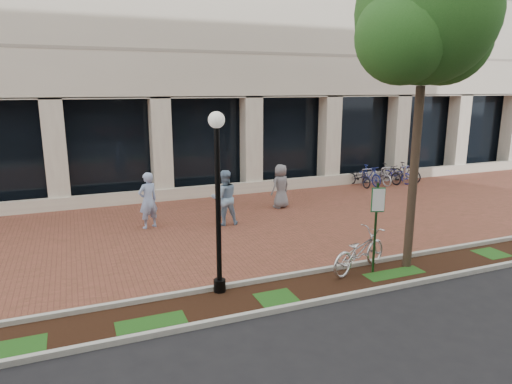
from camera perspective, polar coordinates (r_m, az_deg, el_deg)
name	(u,v)px	position (r m, az deg, el deg)	size (l,w,h in m)	color
ground	(249,225)	(15.63, -0.84, -4.15)	(120.00, 120.00, 0.00)	black
brick_plaza	(249,225)	(15.63, -0.84, -4.13)	(40.00, 9.00, 0.01)	brown
planting_strip	(329,285)	(11.20, 9.11, -11.43)	(40.00, 1.50, 0.01)	black
curb_plaza_side	(314,271)	(11.77, 7.22, -9.83)	(40.00, 0.12, 0.12)	#AFB0A6
curb_street_side	(347,296)	(10.61, 11.25, -12.65)	(40.00, 0.12, 0.12)	#AFB0A6
parking_sign	(376,216)	(11.66, 14.81, -2.95)	(0.34, 0.07, 2.33)	#153B17
lamppost	(218,194)	(10.02, -4.79, -0.20)	(0.36, 0.36, 4.11)	black
street_tree	(427,23)	(12.10, 20.55, 19.17)	(3.98, 3.32, 7.95)	#473429
locked_bicycle	(359,251)	(11.98, 12.78, -7.20)	(0.71, 2.04, 1.07)	silver
pedestrian_left	(148,200)	(15.49, -13.35, -1.03)	(0.69, 0.45, 1.89)	#99B3E4
pedestrian_mid	(224,198)	(15.47, -3.96, -0.72)	(0.92, 0.72, 1.90)	#80A0BF
pedestrian_right	(281,186)	(17.67, 3.11, 0.73)	(0.84, 0.55, 1.71)	slate
bollard	(404,175)	(23.08, 18.05, 2.07)	(0.12, 0.12, 0.95)	#BABBBF
bike_rack_cluster	(383,175)	(22.92, 15.59, 2.10)	(3.54, 1.77, 0.98)	black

